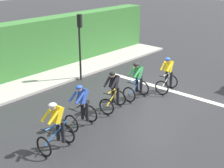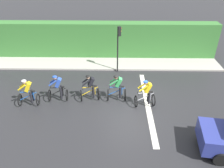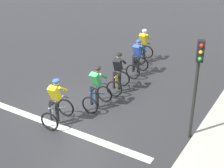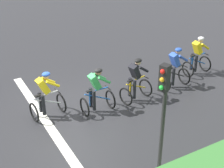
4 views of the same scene
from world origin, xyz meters
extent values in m
plane|color=#28282B|center=(0.00, 0.00, 0.00)|extent=(80.00, 80.00, 0.00)
cube|color=#ADA89E|center=(5.53, 2.00, 0.06)|extent=(2.80, 18.38, 0.12)
cube|color=gray|center=(6.43, 2.00, 0.30)|extent=(0.44, 18.38, 0.60)
cube|color=#387533|center=(6.73, 2.00, 1.43)|extent=(1.10, 18.38, 2.87)
cube|color=silver|center=(0.00, -1.01, 0.00)|extent=(7.00, 0.30, 0.01)
torus|color=black|center=(-0.26, 6.33, 0.34)|extent=(0.68, 0.11, 0.68)
torus|color=black|center=(-0.19, 5.31, 0.34)|extent=(0.68, 0.11, 0.68)
cylinder|color=#1E59B2|center=(-0.22, 5.82, 0.59)|extent=(0.11, 0.99, 0.51)
cylinder|color=#1E59B2|center=(-0.20, 5.52, 0.62)|extent=(0.04, 0.04, 0.55)
cylinder|color=#1E59B2|center=(-0.23, 5.87, 0.87)|extent=(0.09, 0.72, 0.04)
cube|color=black|center=(-0.20, 5.52, 0.91)|extent=(0.11, 0.23, 0.04)
cylinder|color=black|center=(-0.25, 6.23, 0.84)|extent=(0.42, 0.06, 0.03)
cube|color=yellow|center=(-0.22, 5.72, 1.21)|extent=(0.33, 0.43, 0.57)
sphere|color=beige|center=(-0.23, 5.87, 1.52)|extent=(0.20, 0.20, 0.20)
ellipsoid|color=silver|center=(-0.23, 5.87, 1.59)|extent=(0.26, 0.30, 0.14)
cylinder|color=black|center=(-0.33, 5.61, 0.57)|extent=(0.12, 0.12, 0.74)
cylinder|color=black|center=(-0.09, 5.63, 0.57)|extent=(0.12, 0.12, 0.74)
cylinder|color=yellow|center=(-0.40, 5.99, 1.26)|extent=(0.12, 0.48, 0.37)
cylinder|color=yellow|center=(-0.08, 6.01, 1.26)|extent=(0.12, 0.48, 0.37)
torus|color=black|center=(0.23, 4.76, 0.34)|extent=(0.68, 0.11, 0.68)
torus|color=black|center=(0.30, 3.74, 0.34)|extent=(0.68, 0.11, 0.68)
cylinder|color=black|center=(0.27, 4.25, 0.59)|extent=(0.11, 0.99, 0.51)
cylinder|color=black|center=(0.29, 3.94, 0.62)|extent=(0.04, 0.04, 0.55)
cylinder|color=black|center=(0.27, 4.30, 0.87)|extent=(0.09, 0.72, 0.04)
cube|color=black|center=(0.29, 3.94, 0.91)|extent=(0.11, 0.23, 0.04)
cylinder|color=black|center=(0.24, 4.65, 0.84)|extent=(0.42, 0.06, 0.03)
cube|color=#2D51B7|center=(0.28, 4.15, 1.21)|extent=(0.33, 0.43, 0.57)
sphere|color=tan|center=(0.27, 4.30, 1.52)|extent=(0.20, 0.20, 0.20)
ellipsoid|color=#264CB2|center=(0.27, 4.30, 1.59)|extent=(0.26, 0.30, 0.14)
cylinder|color=black|center=(0.16, 4.04, 0.57)|extent=(0.12, 0.12, 0.74)
cylinder|color=black|center=(0.40, 4.05, 0.57)|extent=(0.12, 0.12, 0.74)
cylinder|color=#2D51B7|center=(0.10, 4.42, 1.26)|extent=(0.12, 0.48, 0.37)
cylinder|color=#2D51B7|center=(0.42, 4.44, 1.26)|extent=(0.12, 0.48, 0.37)
torus|color=black|center=(0.26, 2.87, 0.34)|extent=(0.68, 0.20, 0.68)
torus|color=black|center=(0.47, 1.88, 0.34)|extent=(0.68, 0.20, 0.68)
cylinder|color=gold|center=(0.36, 2.37, 0.59)|extent=(0.24, 0.98, 0.51)
cylinder|color=gold|center=(0.43, 2.08, 0.62)|extent=(0.04, 0.04, 0.55)
cylinder|color=gold|center=(0.35, 2.42, 0.87)|extent=(0.19, 0.71, 0.04)
cube|color=black|center=(0.43, 2.08, 0.91)|extent=(0.14, 0.24, 0.04)
cylinder|color=black|center=(0.28, 2.77, 0.84)|extent=(0.42, 0.12, 0.03)
cube|color=black|center=(0.38, 2.27, 1.21)|extent=(0.38, 0.46, 0.57)
sphere|color=tan|center=(0.35, 2.42, 1.52)|extent=(0.20, 0.20, 0.20)
ellipsoid|color=black|center=(0.35, 2.42, 1.59)|extent=(0.29, 0.32, 0.14)
cylinder|color=black|center=(0.29, 2.15, 0.57)|extent=(0.12, 0.12, 0.74)
cylinder|color=black|center=(0.52, 2.20, 0.57)|extent=(0.12, 0.12, 0.74)
cylinder|color=black|center=(0.17, 2.52, 1.26)|extent=(0.18, 0.49, 0.37)
cylinder|color=black|center=(0.48, 2.59, 1.26)|extent=(0.18, 0.49, 0.37)
torus|color=black|center=(0.37, 1.30, 0.34)|extent=(0.68, 0.08, 0.68)
torus|color=black|center=(0.39, 0.28, 0.34)|extent=(0.68, 0.08, 0.68)
cylinder|color=#1E59B2|center=(0.38, 0.79, 0.59)|extent=(0.07, 0.99, 0.51)
cylinder|color=#1E59B2|center=(0.39, 0.49, 0.62)|extent=(0.04, 0.04, 0.55)
cylinder|color=#1E59B2|center=(0.38, 0.84, 0.87)|extent=(0.06, 0.71, 0.04)
cube|color=black|center=(0.39, 0.49, 0.91)|extent=(0.11, 0.22, 0.04)
cylinder|color=black|center=(0.37, 1.20, 0.84)|extent=(0.42, 0.04, 0.03)
cube|color=green|center=(0.38, 0.69, 1.21)|extent=(0.31, 0.42, 0.57)
sphere|color=#9E7051|center=(0.38, 0.84, 1.52)|extent=(0.20, 0.20, 0.20)
ellipsoid|color=black|center=(0.38, 0.84, 1.59)|extent=(0.25, 0.29, 0.14)
cylinder|color=black|center=(0.26, 0.58, 0.57)|extent=(0.12, 0.12, 0.74)
cylinder|color=black|center=(0.50, 0.59, 0.57)|extent=(0.12, 0.12, 0.74)
cylinder|color=green|center=(0.21, 0.97, 1.26)|extent=(0.10, 0.48, 0.37)
cylinder|color=green|center=(0.53, 0.98, 1.26)|extent=(0.10, 0.48, 0.37)
torus|color=black|center=(-0.26, -0.31, 0.34)|extent=(0.68, 0.15, 0.68)
torus|color=black|center=(-0.13, -1.32, 0.34)|extent=(0.68, 0.15, 0.68)
cylinder|color=silver|center=(-0.19, -0.81, 0.59)|extent=(0.17, 0.99, 0.51)
cylinder|color=silver|center=(-0.15, -1.12, 0.62)|extent=(0.04, 0.04, 0.55)
cylinder|color=silver|center=(-0.20, -0.76, 0.87)|extent=(0.13, 0.71, 0.04)
cube|color=black|center=(-0.15, -1.12, 0.91)|extent=(0.13, 0.23, 0.04)
cylinder|color=black|center=(-0.24, -0.41, 0.84)|extent=(0.42, 0.08, 0.03)
cube|color=yellow|center=(-0.18, -0.91, 1.21)|extent=(0.35, 0.44, 0.57)
sphere|color=tan|center=(-0.20, -0.76, 1.52)|extent=(0.20, 0.20, 0.20)
ellipsoid|color=#264CB2|center=(-0.20, -0.76, 1.59)|extent=(0.27, 0.31, 0.14)
cylinder|color=black|center=(-0.29, -1.03, 0.57)|extent=(0.12, 0.12, 0.74)
cylinder|color=black|center=(-0.05, -1.00, 0.57)|extent=(0.12, 0.12, 0.74)
cylinder|color=yellow|center=(-0.38, -0.65, 1.26)|extent=(0.15, 0.49, 0.37)
cylinder|color=yellow|center=(-0.06, -0.61, 1.26)|extent=(0.15, 0.49, 0.37)
cylinder|color=black|center=(-4.27, -3.50, 0.32)|extent=(0.31, 0.67, 0.64)
cylinder|color=black|center=(-2.62, -3.74, 0.32)|extent=(0.31, 0.67, 0.64)
cube|color=#EAEACC|center=(-3.84, -2.81, 0.80)|extent=(0.29, 0.12, 0.16)
cube|color=#EAEACC|center=(-2.83, -2.96, 0.80)|extent=(0.29, 0.12, 0.16)
cylinder|color=black|center=(4.02, 0.73, 1.35)|extent=(0.10, 0.10, 2.70)
cube|color=black|center=(4.06, 0.64, 3.02)|extent=(0.26, 0.26, 0.64)
sphere|color=red|center=(4.10, 0.54, 3.22)|extent=(0.11, 0.11, 0.11)
sphere|color=orange|center=(4.10, 0.54, 3.02)|extent=(0.11, 0.11, 0.11)
sphere|color=green|center=(4.10, 0.54, 2.82)|extent=(0.11, 0.11, 0.11)
camera|label=1|loc=(-7.49, 11.33, 5.69)|focal=51.07mm
camera|label=2|loc=(-10.60, 0.87, 7.68)|focal=35.67mm
camera|label=3|loc=(6.55, -8.29, 6.32)|focal=53.48mm
camera|label=4|loc=(9.29, -3.63, 6.45)|focal=53.86mm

